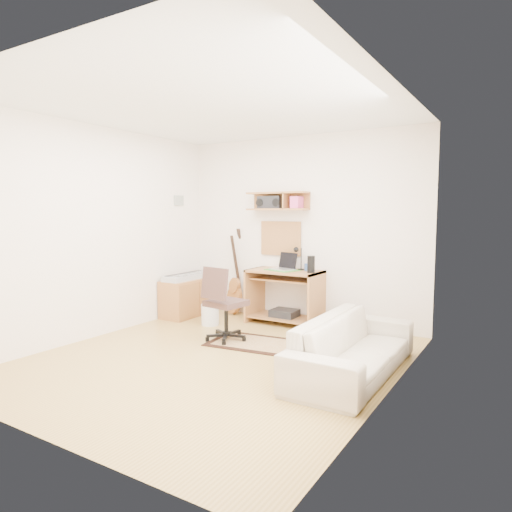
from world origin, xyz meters
The scene contains 22 objects.
floor centered at (0.00, 0.00, -0.01)m, with size 3.60×4.00×0.01m, color tan.
ceiling centered at (0.00, 0.00, 2.60)m, with size 3.60×4.00×0.01m, color white.
back_wall centered at (0.00, 2.00, 1.30)m, with size 3.60×0.01×2.60m, color white.
left_wall centered at (-1.80, 0.00, 1.30)m, with size 0.01×4.00×2.60m, color white.
right_wall centered at (1.80, 0.00, 1.30)m, with size 0.01×4.00×2.60m, color white.
wall_shelf centered at (-0.30, 1.88, 1.70)m, with size 0.90×0.25×0.26m, color #B1743E.
cork_board centered at (-0.30, 1.98, 1.17)m, with size 0.64×0.03×0.49m, color #A27A51.
wall_photo centered at (-1.79, 1.50, 1.72)m, with size 0.02×0.20×0.15m, color #4C8CBF.
desk centered at (-0.10, 1.73, 0.38)m, with size 1.00×0.55×0.75m, color #B1743E, non-canonical shape.
laptop centered at (-0.13, 1.71, 0.87)m, with size 0.32×0.32×0.24m, color silver, non-canonical shape.
speaker centered at (0.32, 1.68, 0.86)m, with size 0.10×0.10×0.22m, color black.
desk_lamp centered at (0.08, 1.87, 0.91)m, with size 0.11×0.11×0.32m, color black, non-canonical shape.
pencil_cup centered at (0.19, 1.83, 0.80)m, with size 0.07×0.07×0.10m, color #2F4F8F.
boombox centered at (-0.41, 1.87, 1.68)m, with size 0.36×0.16×0.18m, color black.
rug centered at (0.05, 0.69, 0.01)m, with size 1.05×0.70×0.01m, color #C5B784.
task_chair centered at (-0.32, 0.63, 0.46)m, with size 0.47×0.47×0.91m, color #3E2A25, non-canonical shape.
cabinet centered at (-1.58, 1.44, 0.28)m, with size 0.40×0.90×0.55m, color #B1743E.
music_keyboard centered at (-1.58, 1.44, 0.59)m, with size 0.28×0.88×0.08m, color #B2B5BA.
guitar centered at (-1.04, 1.86, 0.65)m, with size 0.35×0.22×1.31m, color #B57237, non-canonical shape.
waste_basket centered at (-0.94, 1.13, 0.14)m, with size 0.24×0.24×0.29m, color white.
printer centered at (0.73, 1.67, 0.09)m, with size 0.45×0.35×0.17m, color #A5A8AA.
sofa centered at (1.38, 0.33, 0.36)m, with size 1.84×0.54×0.72m, color beige.
Camera 1 is at (2.80, -3.77, 1.55)m, focal length 31.91 mm.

